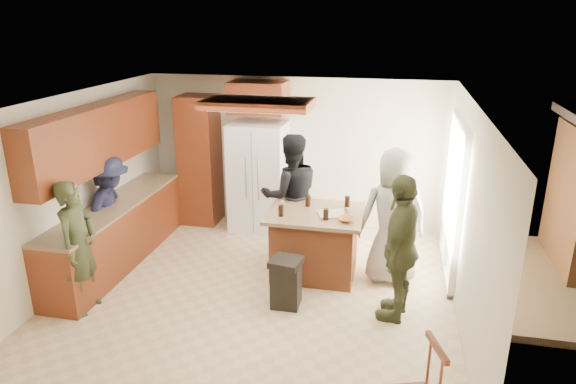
% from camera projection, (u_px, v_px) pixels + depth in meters
% --- Properties ---
extents(person_front_left, '(0.46, 0.62, 1.66)m').
position_uv_depth(person_front_left, '(78.00, 247.00, 6.09)').
color(person_front_left, '#31361F').
rests_on(person_front_left, ground).
extents(person_behind_left, '(1.04, 0.86, 1.85)m').
position_uv_depth(person_behind_left, '(291.00, 195.00, 7.56)').
color(person_behind_left, black).
rests_on(person_behind_left, ground).
extents(person_behind_right, '(1.01, 0.77, 1.84)m').
position_uv_depth(person_behind_right, '(393.00, 216.00, 6.77)').
color(person_behind_right, gray).
rests_on(person_behind_right, ground).
extents(person_side_right, '(0.74, 1.13, 1.78)m').
position_uv_depth(person_side_right, '(401.00, 248.00, 5.92)').
color(person_side_right, '#3B4025').
rests_on(person_side_right, ground).
extents(person_counter, '(0.56, 1.08, 1.62)m').
position_uv_depth(person_counter, '(112.00, 211.00, 7.26)').
color(person_counter, black).
rests_on(person_counter, ground).
extents(left_cabinetry, '(0.64, 3.00, 2.30)m').
position_uv_depth(left_cabinetry, '(110.00, 201.00, 7.23)').
color(left_cabinetry, maroon).
rests_on(left_cabinetry, ground).
extents(back_wall_units, '(1.80, 0.60, 2.45)m').
position_uv_depth(back_wall_units, '(214.00, 145.00, 8.57)').
color(back_wall_units, maroon).
rests_on(back_wall_units, ground).
extents(refrigerator, '(0.90, 0.76, 1.80)m').
position_uv_depth(refrigerator, '(259.00, 177.00, 8.50)').
color(refrigerator, white).
rests_on(refrigerator, ground).
extents(kitchen_island, '(1.28, 1.03, 0.93)m').
position_uv_depth(kitchen_island, '(315.00, 243.00, 7.05)').
color(kitchen_island, brown).
rests_on(kitchen_island, ground).
extents(island_items, '(1.01, 0.69, 0.15)m').
position_uv_depth(island_items, '(331.00, 213.00, 6.76)').
color(island_items, silver).
rests_on(island_items, kitchen_island).
extents(trash_bin, '(0.41, 0.41, 0.63)m').
position_uv_depth(trash_bin, '(286.00, 282.00, 6.33)').
color(trash_bin, black).
rests_on(trash_bin, ground).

